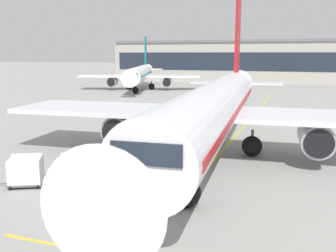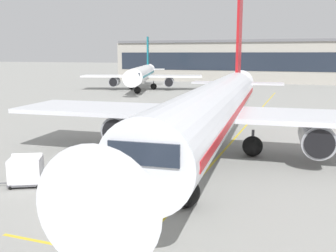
# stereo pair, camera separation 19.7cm
# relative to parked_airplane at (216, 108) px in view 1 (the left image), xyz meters

# --- Properties ---
(ground_plane) EXTENTS (600.00, 600.00, 0.00)m
(ground_plane) POSITION_rel_parked_airplane_xyz_m (-3.57, -12.89, -3.92)
(ground_plane) COLOR gray
(parked_airplane) EXTENTS (33.35, 43.06, 14.72)m
(parked_airplane) POSITION_rel_parked_airplane_xyz_m (0.00, 0.00, 0.00)
(parked_airplane) COLOR silver
(parked_airplane) RESTS_ON ground
(belt_loader) EXTENTS (5.23, 3.24, 3.30)m
(belt_loader) POSITION_rel_parked_airplane_xyz_m (-4.50, -6.71, -3.02)
(belt_loader) COLOR silver
(belt_loader) RESTS_ON ground
(baggage_cart_lead) EXTENTS (2.78, 2.33, 1.91)m
(baggage_cart_lead) POSITION_rel_parked_airplane_xyz_m (-6.73, -9.44, -2.92)
(baggage_cart_lead) COLOR #515156
(baggage_cart_lead) RESTS_ON ground
(baggage_cart_second) EXTENTS (2.78, 2.33, 1.91)m
(baggage_cart_second) POSITION_rel_parked_airplane_xyz_m (-9.48, -10.68, -2.92)
(baggage_cart_second) COLOR #515156
(baggage_cart_second) RESTS_ON ground
(ground_crew_by_loader) EXTENTS (0.43, 0.46, 1.74)m
(ground_crew_by_loader) POSITION_rel_parked_airplane_xyz_m (-6.13, -9.14, -2.92)
(ground_crew_by_loader) COLOR #514C42
(ground_crew_by_loader) RESTS_ON ground
(ground_crew_by_carts) EXTENTS (0.28, 0.57, 1.74)m
(ground_crew_by_carts) POSITION_rel_parked_airplane_xyz_m (-5.45, -9.56, -2.92)
(ground_crew_by_carts) COLOR black
(ground_crew_by_carts) RESTS_ON ground
(safety_cone_engine_keepout) EXTENTS (0.62, 0.62, 0.70)m
(safety_cone_engine_keepout) POSITION_rel_parked_airplane_xyz_m (-6.05, -0.11, -3.58)
(safety_cone_engine_keepout) COLOR black
(safety_cone_engine_keepout) RESTS_ON ground
(apron_guidance_line_lead_in) EXTENTS (0.20, 110.00, 0.01)m
(apron_guidance_line_lead_in) POSITION_rel_parked_airplane_xyz_m (0.28, -0.75, -3.92)
(apron_guidance_line_lead_in) COLOR yellow
(apron_guidance_line_lead_in) RESTS_ON ground
(terminal_building) EXTENTS (100.44, 17.39, 11.89)m
(terminal_building) POSITION_rel_parked_airplane_xyz_m (0.72, 88.28, 1.97)
(terminal_building) COLOR #A8A399
(terminal_building) RESTS_ON ground
(distant_airplane) EXTENTS (27.17, 34.90, 12.31)m
(distant_airplane) POSITION_rel_parked_airplane_xyz_m (-28.60, 50.93, -0.43)
(distant_airplane) COLOR white
(distant_airplane) RESTS_ON ground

